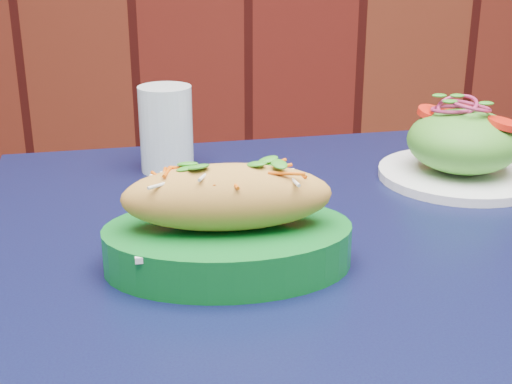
{
  "coord_description": "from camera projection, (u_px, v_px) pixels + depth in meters",
  "views": [
    {
      "loc": [
        0.31,
        0.48,
        1.07
      ],
      "look_at": [
        0.34,
        1.17,
        0.81
      ],
      "focal_mm": 50.0,
      "sensor_mm": 36.0,
      "label": 1
    }
  ],
  "objects": [
    {
      "name": "banh_mi_basket",
      "position": [
        228.0,
        226.0,
        0.7
      ],
      "size": [
        0.25,
        0.17,
        0.11
      ],
      "rotation": [
        0.0,
        0.0,
        0.05
      ],
      "color": "#0D6721",
      "rests_on": "cafe_table"
    },
    {
      "name": "salad_plate",
      "position": [
        463.0,
        148.0,
        0.95
      ],
      "size": [
        0.22,
        0.22,
        0.11
      ],
      "rotation": [
        0.0,
        0.0,
        -0.06
      ],
      "color": "white",
      "rests_on": "cafe_table"
    },
    {
      "name": "cafe_table",
      "position": [
        340.0,
        309.0,
        0.81
      ],
      "size": [
        0.92,
        0.92,
        0.75
      ],
      "rotation": [
        0.0,
        0.0,
        0.17
      ],
      "color": "black",
      "rests_on": "ground"
    },
    {
      "name": "water_glass",
      "position": [
        166.0,
        129.0,
        0.98
      ],
      "size": [
        0.07,
        0.07,
        0.12
      ],
      "primitive_type": "cylinder",
      "color": "silver",
      "rests_on": "cafe_table"
    }
  ]
}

